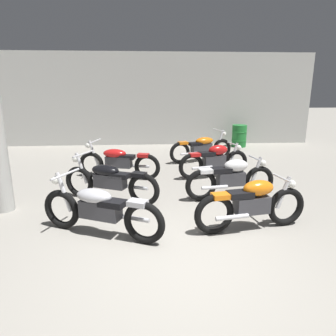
{
  "coord_description": "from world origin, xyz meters",
  "views": [
    {
      "loc": [
        -0.46,
        -3.68,
        2.3
      ],
      "look_at": [
        0.0,
        2.89,
        0.55
      ],
      "focal_mm": 32.81,
      "sensor_mm": 36.0,
      "label": 1
    }
  ],
  "objects_px": {
    "motorcycle_right_row_0": "(252,203)",
    "motorcycle_right_row_3": "(202,147)",
    "motorcycle_left_row_0": "(100,209)",
    "motorcycle_right_row_2": "(215,160)",
    "motorcycle_left_row_2": "(118,161)",
    "motorcycle_right_row_1": "(231,178)",
    "motorcycle_left_row_1": "(110,180)",
    "oil_drum": "(239,136)"
  },
  "relations": [
    {
      "from": "motorcycle_right_row_0",
      "to": "motorcycle_right_row_3",
      "type": "relative_size",
      "value": 0.94
    },
    {
      "from": "motorcycle_left_row_0",
      "to": "motorcycle_right_row_2",
      "type": "distance_m",
      "value": 3.99
    },
    {
      "from": "motorcycle_right_row_2",
      "to": "motorcycle_right_row_0",
      "type": "bearing_deg",
      "value": -90.99
    },
    {
      "from": "motorcycle_left_row_2",
      "to": "motorcycle_right_row_1",
      "type": "xyz_separation_m",
      "value": [
        2.49,
        -1.66,
        0.01
      ]
    },
    {
      "from": "motorcycle_right_row_0",
      "to": "motorcycle_right_row_2",
      "type": "height_order",
      "value": "same"
    },
    {
      "from": "motorcycle_right_row_0",
      "to": "motorcycle_right_row_2",
      "type": "bearing_deg",
      "value": 89.01
    },
    {
      "from": "motorcycle_right_row_2",
      "to": "motorcycle_right_row_3",
      "type": "xyz_separation_m",
      "value": [
        -0.02,
        1.75,
        -0.01
      ]
    },
    {
      "from": "motorcycle_left_row_1",
      "to": "motorcycle_right_row_2",
      "type": "relative_size",
      "value": 1.05
    },
    {
      "from": "motorcycle_left_row_2",
      "to": "oil_drum",
      "type": "distance_m",
      "value": 5.95
    },
    {
      "from": "motorcycle_left_row_1",
      "to": "motorcycle_right_row_2",
      "type": "bearing_deg",
      "value": 32.09
    },
    {
      "from": "motorcycle_left_row_0",
      "to": "motorcycle_right_row_0",
      "type": "bearing_deg",
      "value": 0.78
    },
    {
      "from": "motorcycle_left_row_0",
      "to": "oil_drum",
      "type": "height_order",
      "value": "motorcycle_left_row_0"
    },
    {
      "from": "motorcycle_right_row_2",
      "to": "motorcycle_right_row_3",
      "type": "bearing_deg",
      "value": 90.72
    },
    {
      "from": "motorcycle_right_row_0",
      "to": "motorcycle_right_row_3",
      "type": "xyz_separation_m",
      "value": [
        0.03,
        4.82,
        -0.01
      ]
    },
    {
      "from": "motorcycle_left_row_2",
      "to": "motorcycle_right_row_0",
      "type": "distance_m",
      "value": 3.96
    },
    {
      "from": "motorcycle_left_row_2",
      "to": "motorcycle_right_row_2",
      "type": "bearing_deg",
      "value": -1.12
    },
    {
      "from": "motorcycle_right_row_3",
      "to": "oil_drum",
      "type": "relative_size",
      "value": 2.46
    },
    {
      "from": "motorcycle_right_row_1",
      "to": "motorcycle_right_row_2",
      "type": "distance_m",
      "value": 1.61
    },
    {
      "from": "motorcycle_left_row_2",
      "to": "motorcycle_right_row_1",
      "type": "bearing_deg",
      "value": -33.68
    },
    {
      "from": "motorcycle_left_row_2",
      "to": "motorcycle_right_row_0",
      "type": "relative_size",
      "value": 1.09
    },
    {
      "from": "motorcycle_left_row_2",
      "to": "motorcycle_right_row_3",
      "type": "xyz_separation_m",
      "value": [
        2.47,
        1.7,
        0.0
      ]
    },
    {
      "from": "motorcycle_left_row_2",
      "to": "motorcycle_right_row_1",
      "type": "distance_m",
      "value": 2.99
    },
    {
      "from": "motorcycle_right_row_0",
      "to": "oil_drum",
      "type": "height_order",
      "value": "motorcycle_right_row_0"
    },
    {
      "from": "motorcycle_right_row_2",
      "to": "motorcycle_left_row_1",
      "type": "bearing_deg",
      "value": -147.91
    },
    {
      "from": "motorcycle_left_row_1",
      "to": "motorcycle_right_row_2",
      "type": "xyz_separation_m",
      "value": [
        2.53,
        1.58,
        0.01
      ]
    },
    {
      "from": "motorcycle_left_row_1",
      "to": "motorcycle_left_row_2",
      "type": "xyz_separation_m",
      "value": [
        0.04,
        1.63,
        0.0
      ]
    },
    {
      "from": "motorcycle_left_row_1",
      "to": "motorcycle_right_row_3",
      "type": "distance_m",
      "value": 4.17
    },
    {
      "from": "motorcycle_left_row_1",
      "to": "motorcycle_right_row_1",
      "type": "relative_size",
      "value": 1.03
    },
    {
      "from": "oil_drum",
      "to": "motorcycle_right_row_2",
      "type": "bearing_deg",
      "value": -114.66
    },
    {
      "from": "motorcycle_left_row_2",
      "to": "oil_drum",
      "type": "relative_size",
      "value": 2.5
    },
    {
      "from": "motorcycle_right_row_2",
      "to": "motorcycle_right_row_1",
      "type": "bearing_deg",
      "value": -90.03
    },
    {
      "from": "motorcycle_left_row_0",
      "to": "oil_drum",
      "type": "bearing_deg",
      "value": 58.63
    },
    {
      "from": "motorcycle_right_row_3",
      "to": "oil_drum",
      "type": "distance_m",
      "value": 3.02
    },
    {
      "from": "motorcycle_right_row_2",
      "to": "motorcycle_right_row_3",
      "type": "distance_m",
      "value": 1.75
    },
    {
      "from": "motorcycle_right_row_0",
      "to": "motorcycle_right_row_1",
      "type": "bearing_deg",
      "value": 87.97
    },
    {
      "from": "motorcycle_right_row_3",
      "to": "oil_drum",
      "type": "height_order",
      "value": "motorcycle_right_row_3"
    },
    {
      "from": "motorcycle_left_row_1",
      "to": "motorcycle_left_row_2",
      "type": "relative_size",
      "value": 0.95
    },
    {
      "from": "motorcycle_right_row_0",
      "to": "motorcycle_right_row_1",
      "type": "xyz_separation_m",
      "value": [
        0.05,
        1.46,
        0.0
      ]
    },
    {
      "from": "oil_drum",
      "to": "motorcycle_right_row_0",
      "type": "bearing_deg",
      "value": -105.1
    },
    {
      "from": "motorcycle_right_row_2",
      "to": "oil_drum",
      "type": "distance_m",
      "value": 4.5
    },
    {
      "from": "motorcycle_left_row_1",
      "to": "motorcycle_right_row_1",
      "type": "xyz_separation_m",
      "value": [
        2.52,
        -0.03,
        0.01
      ]
    },
    {
      "from": "motorcycle_left_row_0",
      "to": "motorcycle_right_row_3",
      "type": "height_order",
      "value": "same"
    }
  ]
}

